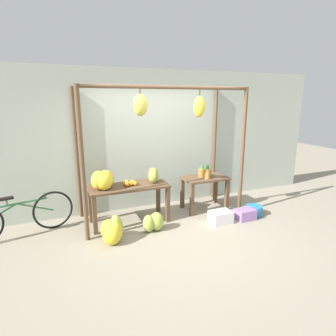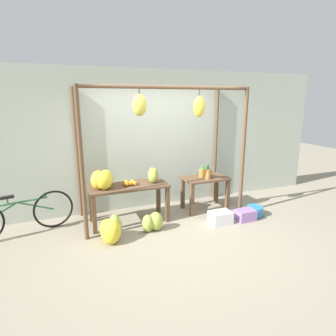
# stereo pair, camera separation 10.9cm
# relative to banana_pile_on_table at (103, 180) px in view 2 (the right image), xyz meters

# --- Properties ---
(ground_plane) EXTENTS (20.00, 20.00, 0.00)m
(ground_plane) POSITION_rel_banana_pile_on_table_xyz_m (1.11, -0.79, -0.87)
(ground_plane) COLOR gray
(shop_wall_back) EXTENTS (8.00, 0.08, 2.80)m
(shop_wall_back) POSITION_rel_banana_pile_on_table_xyz_m (1.11, 0.72, 0.53)
(shop_wall_back) COLOR #B7C1B2
(shop_wall_back) RESTS_ON ground_plane
(stall_awning) EXTENTS (3.02, 1.15, 2.44)m
(stall_awning) POSITION_rel_banana_pile_on_table_xyz_m (1.09, -0.10, 0.80)
(stall_awning) COLOR brown
(stall_awning) RESTS_ON ground_plane
(display_table_main) EXTENTS (1.42, 0.61, 0.71)m
(display_table_main) POSITION_rel_banana_pile_on_table_xyz_m (0.44, 0.03, -0.27)
(display_table_main) COLOR brown
(display_table_main) RESTS_ON ground_plane
(display_table_side) EXTENTS (0.90, 0.54, 0.69)m
(display_table_side) POSITION_rel_banana_pile_on_table_xyz_m (2.03, 0.06, -0.34)
(display_table_side) COLOR brown
(display_table_side) RESTS_ON ground_plane
(banana_pile_on_table) EXTENTS (0.50, 0.57, 0.33)m
(banana_pile_on_table) POSITION_rel_banana_pile_on_table_xyz_m (0.00, 0.00, 0.00)
(banana_pile_on_table) COLOR gold
(banana_pile_on_table) RESTS_ON display_table_main
(orange_pile) EXTENTS (0.24, 0.19, 0.09)m
(orange_pile) POSITION_rel_banana_pile_on_table_xyz_m (0.46, 0.01, -0.11)
(orange_pile) COLOR orange
(orange_pile) RESTS_ON display_table_main
(pineapple_cluster) EXTENTS (0.21, 0.28, 0.32)m
(pineapple_cluster) POSITION_rel_banana_pile_on_table_xyz_m (2.02, 0.03, -0.06)
(pineapple_cluster) COLOR olive
(pineapple_cluster) RESTS_ON display_table_side
(banana_pile_ground_left) EXTENTS (0.41, 0.53, 0.44)m
(banana_pile_ground_left) POSITION_rel_banana_pile_on_table_xyz_m (0.01, -0.59, -0.69)
(banana_pile_ground_left) COLOR #9EB247
(banana_pile_ground_left) RESTS_ON ground_plane
(banana_pile_ground_right) EXTENTS (0.42, 0.32, 0.33)m
(banana_pile_ground_right) POSITION_rel_banana_pile_on_table_xyz_m (0.73, -0.49, -0.71)
(banana_pile_ground_right) COLOR #9EB247
(banana_pile_ground_right) RESTS_ON ground_plane
(fruit_crate_white) EXTENTS (0.39, 0.28, 0.22)m
(fruit_crate_white) POSITION_rel_banana_pile_on_table_xyz_m (1.99, -0.64, -0.76)
(fruit_crate_white) COLOR silver
(fruit_crate_white) RESTS_ON ground_plane
(blue_bucket) EXTENTS (0.32, 0.32, 0.19)m
(blue_bucket) POSITION_rel_banana_pile_on_table_xyz_m (2.79, -0.59, -0.77)
(blue_bucket) COLOR teal
(blue_bucket) RESTS_ON ground_plane
(parked_bicycle) EXTENTS (1.72, 0.46, 0.72)m
(parked_bicycle) POSITION_rel_banana_pile_on_table_xyz_m (-1.38, 0.15, -0.51)
(parked_bicycle) COLOR black
(parked_bicycle) RESTS_ON ground_plane
(papaya_pile) EXTENTS (0.27, 0.28, 0.28)m
(papaya_pile) POSITION_rel_banana_pile_on_table_xyz_m (0.91, 0.03, -0.03)
(papaya_pile) COLOR #93A33D
(papaya_pile) RESTS_ON display_table_main
(fruit_crate_purple) EXTENTS (0.35, 0.25, 0.20)m
(fruit_crate_purple) POSITION_rel_banana_pile_on_table_xyz_m (2.50, -0.69, -0.77)
(fruit_crate_purple) COLOR #9970B7
(fruit_crate_purple) RESTS_ON ground_plane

